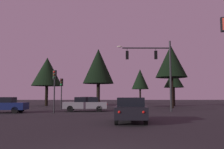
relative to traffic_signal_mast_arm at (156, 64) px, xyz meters
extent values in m
plane|color=#262326|center=(-4.87, 5.27, -5.03)|extent=(168.00, 168.00, 0.00)
cylinder|color=#232326|center=(1.52, 0.02, -1.26)|extent=(0.20, 0.20, 7.53)
cylinder|color=#232326|center=(-1.03, -0.03, 1.72)|extent=(5.11, 0.24, 0.14)
ellipsoid|color=#F4EACC|center=(-3.89, -0.08, 1.87)|extent=(0.56, 0.28, 0.16)
cylinder|color=#232326|center=(-0.01, -0.01, 1.57)|extent=(0.05, 0.05, 0.30)
cube|color=black|center=(-0.01, -0.01, 0.98)|extent=(0.30, 0.25, 0.90)
sphere|color=red|center=(-0.01, 0.13, 1.26)|extent=(0.18, 0.18, 0.18)
sphere|color=#56380C|center=(-0.01, 0.13, 0.98)|extent=(0.18, 0.18, 0.18)
sphere|color=#0C4219|center=(-0.01, 0.13, 0.70)|extent=(0.18, 0.18, 0.18)
cylinder|color=#232326|center=(-3.08, -0.07, 1.56)|extent=(0.05, 0.05, 0.32)
cube|color=black|center=(-3.08, -0.07, 0.95)|extent=(0.30, 0.25, 0.90)
sphere|color=red|center=(-3.08, 0.07, 1.23)|extent=(0.18, 0.18, 0.18)
sphere|color=#56380C|center=(-3.08, 0.07, 0.95)|extent=(0.18, 0.18, 0.18)
sphere|color=#0C4219|center=(-3.08, 0.07, 0.67)|extent=(0.18, 0.18, 0.18)
cylinder|color=#232326|center=(-10.70, 3.03, -3.63)|extent=(0.12, 0.12, 2.80)
cube|color=black|center=(-10.70, 3.03, -1.77)|extent=(0.34, 0.29, 0.90)
sphere|color=#4C0A0A|center=(-10.73, 2.89, -1.49)|extent=(0.18, 0.18, 0.18)
sphere|color=#56380C|center=(-10.73, 2.89, -1.77)|extent=(0.18, 0.18, 0.18)
sphere|color=#1EE04C|center=(-10.73, 2.89, -2.05)|extent=(0.18, 0.18, 0.18)
cylinder|color=#232326|center=(-10.19, -2.43, -3.42)|extent=(0.12, 0.12, 3.21)
cube|color=black|center=(-10.19, -2.43, -1.37)|extent=(0.35, 0.31, 0.90)
sphere|color=red|center=(-10.22, -2.56, -1.09)|extent=(0.18, 0.18, 0.18)
sphere|color=#56380C|center=(-10.22, -2.56, -1.37)|extent=(0.18, 0.18, 0.18)
sphere|color=#0C4219|center=(-10.22, -2.56, -1.65)|extent=(0.18, 0.18, 0.18)
cube|color=black|center=(-3.47, -10.39, -4.37)|extent=(2.01, 4.41, 0.68)
cube|color=black|center=(-3.48, -10.54, -3.77)|extent=(1.67, 2.41, 0.52)
cylinder|color=black|center=(-4.22, -8.92, -4.71)|extent=(0.23, 0.65, 0.64)
cylinder|color=black|center=(-2.60, -8.99, -4.71)|extent=(0.23, 0.65, 0.64)
cylinder|color=black|center=(-4.34, -11.78, -4.71)|extent=(0.23, 0.65, 0.64)
cylinder|color=black|center=(-2.73, -11.85, -4.71)|extent=(0.23, 0.65, 0.64)
sphere|color=red|center=(-4.20, -12.53, -4.27)|extent=(0.14, 0.14, 0.14)
sphere|color=red|center=(-2.93, -12.59, -4.27)|extent=(0.14, 0.14, 0.14)
cube|color=#0F1947|center=(-15.25, -2.08, -4.37)|extent=(4.57, 1.80, 0.68)
cube|color=black|center=(-15.40, -2.08, -3.77)|extent=(2.48, 1.52, 0.52)
cylinder|color=black|center=(-13.77, -1.29, -4.71)|extent=(0.64, 0.21, 0.64)
cylinder|color=black|center=(-13.74, -2.81, -4.71)|extent=(0.64, 0.21, 0.64)
cube|color=gray|center=(-7.56, 0.39, -4.37)|extent=(4.68, 2.19, 0.68)
cube|color=black|center=(-7.41, 0.40, -3.77)|extent=(2.57, 1.78, 0.52)
cylinder|color=black|center=(-9.00, -0.56, -4.71)|extent=(0.65, 0.24, 0.64)
cylinder|color=black|center=(-9.12, 1.12, -4.71)|extent=(0.65, 0.24, 0.64)
cylinder|color=black|center=(-6.00, -0.35, -4.71)|extent=(0.65, 0.24, 0.64)
cylinder|color=black|center=(-6.12, 1.33, -4.71)|extent=(0.65, 0.24, 0.64)
sphere|color=red|center=(-5.23, -0.11, -4.27)|extent=(0.14, 0.14, 0.14)
sphere|color=red|center=(-5.33, 1.20, -4.27)|extent=(0.14, 0.14, 0.14)
cube|color=gray|center=(-9.02, 15.01, -4.37)|extent=(3.46, 4.92, 0.68)
cube|color=black|center=(-9.08, 15.15, -3.77)|extent=(2.42, 2.89, 0.52)
cylinder|color=black|center=(-7.68, 13.94, -4.71)|extent=(0.43, 0.67, 0.64)
cylinder|color=black|center=(-9.20, 13.31, -4.71)|extent=(0.43, 0.67, 0.64)
cylinder|color=black|center=(-8.84, 16.72, -4.71)|extent=(0.43, 0.67, 0.64)
cylinder|color=black|center=(-10.36, 16.09, -4.71)|extent=(0.43, 0.67, 0.64)
sphere|color=red|center=(-9.31, 17.38, -4.27)|extent=(0.14, 0.14, 0.14)
sphere|color=red|center=(-10.50, 16.88, -4.27)|extent=(0.14, 0.14, 0.14)
cylinder|color=black|center=(5.66, 15.34, -3.47)|extent=(0.33, 0.33, 3.11)
cone|color=black|center=(5.66, 15.34, -0.41)|extent=(3.34, 3.34, 3.02)
cylinder|color=black|center=(0.84, 23.54, -3.48)|extent=(0.35, 0.35, 3.09)
cone|color=black|center=(0.84, 23.54, 0.09)|extent=(3.48, 3.48, 4.07)
cylinder|color=black|center=(3.49, 7.91, -2.92)|extent=(0.50, 0.50, 4.22)
cone|color=black|center=(3.49, 7.91, 1.46)|extent=(4.36, 4.36, 4.54)
cylinder|color=black|center=(-15.98, 15.50, -3.33)|extent=(0.50, 0.50, 3.40)
cone|color=black|center=(-15.98, 15.50, 0.81)|extent=(5.15, 5.15, 4.88)
cylinder|color=black|center=(-6.61, 7.02, -3.36)|extent=(0.46, 0.46, 3.33)
cone|color=black|center=(-6.61, 7.02, 0.67)|extent=(4.17, 4.17, 4.73)
camera|label=1|loc=(-4.48, -25.32, -3.45)|focal=38.47mm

